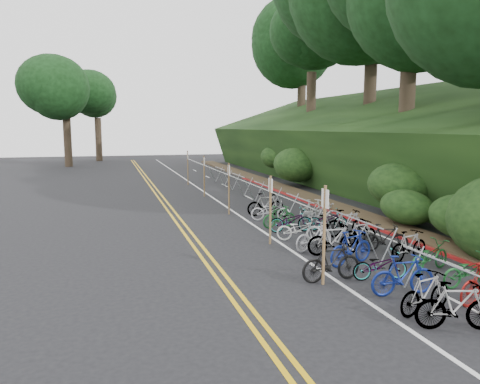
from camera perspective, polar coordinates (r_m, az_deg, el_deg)
The scene contains 11 objects.
ground at distance 12.51m, azimuth 8.83°, elevation -11.93°, with size 120.00×120.00×0.00m, color black.
road_markings at distance 21.92m, azimuth -0.68°, elevation -3.15°, with size 7.47×80.00×0.01m.
red_curb at distance 25.40m, azimuth 9.29°, elevation -1.60°, with size 0.25×28.00×0.10m, color maroon.
embankment at distance 34.74m, azimuth 15.36°, elevation 4.95°, with size 14.30×48.14×9.11m.
tree_cluster at distance 36.66m, azimuth 8.80°, elevation 19.89°, with size 32.80×54.33×19.01m.
bike_rack_front at distance 11.90m, azimuth 23.99°, elevation -9.28°, with size 1.13×3.35×1.14m.
bike_racks_rest at distance 25.20m, azimuth 2.79°, elevation 0.27°, with size 1.14×23.00×1.17m.
signpost_near at distance 12.69m, azimuth 10.24°, elevation -4.43°, with size 0.08×0.40×2.71m.
signposts_rest at distance 25.45m, azimuth -3.05°, elevation 1.64°, with size 0.08×18.40×2.50m.
bike_front at distance 13.24m, azimuth 11.08°, elevation -8.40°, with size 1.80×0.51×1.08m, color black.
bike_valet at distance 16.38m, azimuth 13.43°, elevation -5.47°, with size 3.37×15.11×1.10m.
Camera 1 is at (-4.97, -10.67, 4.25)m, focal length 35.00 mm.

